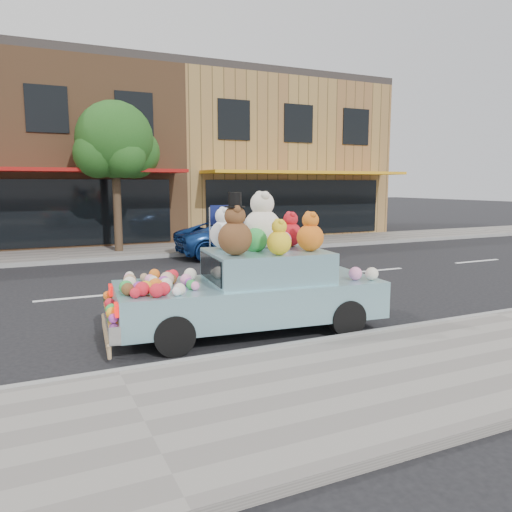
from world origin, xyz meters
TOP-DOWN VIEW (x-y plane):
  - ground at (0.00, 0.00)m, footprint 120.00×120.00m
  - near_sidewalk at (0.00, -6.50)m, footprint 60.00×3.00m
  - far_sidewalk at (0.00, 6.50)m, footprint 60.00×3.00m
  - near_kerb at (0.00, -5.00)m, footprint 60.00×0.12m
  - far_kerb at (0.00, 5.00)m, footprint 60.00×0.12m
  - storefront_mid at (0.00, 11.97)m, footprint 10.00×9.80m
  - storefront_right at (10.00, 11.97)m, footprint 10.00×9.80m
  - street_tree at (2.03, 6.55)m, footprint 3.00×2.70m
  - car_blue at (5.70, 4.23)m, footprint 4.53×2.24m
  - art_car at (2.39, -3.80)m, footprint 4.63×2.17m

SIDE VIEW (x-z plane):
  - ground at x=0.00m, z-range 0.00..0.00m
  - near_sidewalk at x=0.00m, z-range 0.00..0.12m
  - far_sidewalk at x=0.00m, z-range 0.00..0.12m
  - near_kerb at x=0.00m, z-range 0.00..0.13m
  - far_kerb at x=0.00m, z-range 0.00..0.13m
  - car_blue at x=5.70m, z-range 0.00..1.24m
  - art_car at x=2.39m, z-range -0.34..1.98m
  - storefront_mid at x=0.00m, z-range -0.01..7.29m
  - storefront_right at x=10.00m, z-range -0.01..7.29m
  - street_tree at x=2.03m, z-range 1.08..6.30m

